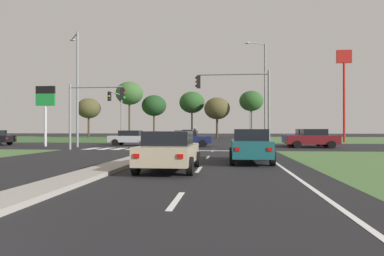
{
  "coord_description": "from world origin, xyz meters",
  "views": [
    {
      "loc": [
        4.64,
        -2.74,
        1.57
      ],
      "look_at": [
        0.77,
        34.65,
        1.72
      ],
      "focal_mm": 32.87,
      "sensor_mm": 36.0,
      "label": 1
    }
  ],
  "objects_px": {
    "treeline_fifth": "(217,109)",
    "street_lamp_second": "(77,83)",
    "car_grey_near": "(188,134)",
    "treeline_third": "(154,106)",
    "car_teal_third": "(250,146)",
    "treeline_sixth": "(251,101)",
    "car_navy_eighth": "(188,138)",
    "car_beige_seventh": "(169,150)",
    "traffic_signal_near_left": "(91,104)",
    "traffic_signal_far_left": "(117,108)",
    "treeline_second": "(129,93)",
    "treeline_fourth": "(192,102)",
    "pedestrian_at_median": "(195,132)",
    "car_silver_sixth": "(132,138)",
    "car_maroon_fifth": "(312,138)",
    "car_blue_fourth": "(306,137)",
    "traffic_signal_near_right": "(242,95)",
    "street_lamp_third": "(264,88)",
    "fuel_price_totem": "(45,102)",
    "treeline_near": "(89,108)",
    "fastfood_pole_sign": "(344,75)",
    "street_lamp_fourth": "(251,112)"
  },
  "relations": [
    {
      "from": "car_maroon_fifth",
      "to": "pedestrian_at_median",
      "type": "distance_m",
      "value": 18.69
    },
    {
      "from": "car_beige_seventh",
      "to": "treeline_sixth",
      "type": "xyz_separation_m",
      "value": [
        6.41,
        51.67,
        5.96
      ]
    },
    {
      "from": "street_lamp_second",
      "to": "treeline_second",
      "type": "bearing_deg",
      "value": 98.52
    },
    {
      "from": "street_lamp_fourth",
      "to": "treeline_third",
      "type": "bearing_deg",
      "value": 174.21
    },
    {
      "from": "treeline_near",
      "to": "treeline_sixth",
      "type": "distance_m",
      "value": 30.78
    },
    {
      "from": "car_grey_near",
      "to": "treeline_fifth",
      "type": "height_order",
      "value": "treeline_fifth"
    },
    {
      "from": "treeline_fifth",
      "to": "street_lamp_second",
      "type": "bearing_deg",
      "value": -107.4
    },
    {
      "from": "car_grey_near",
      "to": "treeline_third",
      "type": "distance_m",
      "value": 11.07
    },
    {
      "from": "car_navy_eighth",
      "to": "treeline_third",
      "type": "distance_m",
      "value": 36.55
    },
    {
      "from": "car_blue_fourth",
      "to": "traffic_signal_far_left",
      "type": "height_order",
      "value": "traffic_signal_far_left"
    },
    {
      "from": "fastfood_pole_sign",
      "to": "treeline_fifth",
      "type": "bearing_deg",
      "value": 127.38
    },
    {
      "from": "car_maroon_fifth",
      "to": "fuel_price_totem",
      "type": "relative_size",
      "value": 0.78
    },
    {
      "from": "treeline_fifth",
      "to": "car_beige_seventh",
      "type": "bearing_deg",
      "value": -90.15
    },
    {
      "from": "traffic_signal_near_left",
      "to": "pedestrian_at_median",
      "type": "bearing_deg",
      "value": 72.26
    },
    {
      "from": "car_silver_sixth",
      "to": "treeline_sixth",
      "type": "height_order",
      "value": "treeline_sixth"
    },
    {
      "from": "traffic_signal_near_left",
      "to": "street_lamp_fourth",
      "type": "height_order",
      "value": "street_lamp_fourth"
    },
    {
      "from": "car_silver_sixth",
      "to": "street_lamp_third",
      "type": "relative_size",
      "value": 0.41
    },
    {
      "from": "car_beige_seventh",
      "to": "car_navy_eighth",
      "type": "height_order",
      "value": "car_beige_seventh"
    },
    {
      "from": "car_maroon_fifth",
      "to": "street_lamp_second",
      "type": "relative_size",
      "value": 0.43
    },
    {
      "from": "street_lamp_second",
      "to": "treeline_third",
      "type": "relative_size",
      "value": 1.25
    },
    {
      "from": "traffic_signal_near_right",
      "to": "treeline_fourth",
      "type": "xyz_separation_m",
      "value": [
        -8.06,
        42.07,
        2.72
      ]
    },
    {
      "from": "car_maroon_fifth",
      "to": "treeline_third",
      "type": "xyz_separation_m",
      "value": [
        -21.39,
        35.83,
        5.33
      ]
    },
    {
      "from": "pedestrian_at_median",
      "to": "car_silver_sixth",
      "type": "bearing_deg",
      "value": -99.69
    },
    {
      "from": "car_maroon_fifth",
      "to": "traffic_signal_near_left",
      "type": "relative_size",
      "value": 0.86
    },
    {
      "from": "treeline_third",
      "to": "street_lamp_second",
      "type": "bearing_deg",
      "value": -88.64
    },
    {
      "from": "traffic_signal_near_left",
      "to": "car_blue_fourth",
      "type": "bearing_deg",
      "value": 23.07
    },
    {
      "from": "street_lamp_second",
      "to": "pedestrian_at_median",
      "type": "xyz_separation_m",
      "value": [
        9.06,
        15.52,
        -4.51
      ]
    },
    {
      "from": "treeline_near",
      "to": "car_grey_near",
      "type": "bearing_deg",
      "value": -12.99
    },
    {
      "from": "treeline_second",
      "to": "treeline_fourth",
      "type": "relative_size",
      "value": 1.18
    },
    {
      "from": "car_maroon_fifth",
      "to": "fuel_price_totem",
      "type": "bearing_deg",
      "value": 89.98
    },
    {
      "from": "street_lamp_third",
      "to": "traffic_signal_far_left",
      "type": "bearing_deg",
      "value": -176.48
    },
    {
      "from": "car_grey_near",
      "to": "treeline_third",
      "type": "height_order",
      "value": "treeline_third"
    },
    {
      "from": "traffic_signal_far_left",
      "to": "treeline_second",
      "type": "bearing_deg",
      "value": 103.29
    },
    {
      "from": "car_maroon_fifth",
      "to": "treeline_fourth",
      "type": "height_order",
      "value": "treeline_fourth"
    },
    {
      "from": "treeline_third",
      "to": "treeline_sixth",
      "type": "xyz_separation_m",
      "value": [
        18.44,
        -1.73,
        0.59
      ]
    },
    {
      "from": "car_grey_near",
      "to": "treeline_near",
      "type": "bearing_deg",
      "value": -12.99
    },
    {
      "from": "pedestrian_at_median",
      "to": "treeline_fifth",
      "type": "height_order",
      "value": "treeline_fifth"
    },
    {
      "from": "pedestrian_at_median",
      "to": "fuel_price_totem",
      "type": "bearing_deg",
      "value": -116.83
    },
    {
      "from": "car_silver_sixth",
      "to": "fuel_price_totem",
      "type": "relative_size",
      "value": 0.8
    },
    {
      "from": "car_beige_seventh",
      "to": "fastfood_pole_sign",
      "type": "relative_size",
      "value": 0.38
    },
    {
      "from": "car_grey_near",
      "to": "car_teal_third",
      "type": "relative_size",
      "value": 1.03
    },
    {
      "from": "car_maroon_fifth",
      "to": "treeline_sixth",
      "type": "height_order",
      "value": "treeline_sixth"
    },
    {
      "from": "treeline_second",
      "to": "treeline_fourth",
      "type": "distance_m",
      "value": 12.14
    },
    {
      "from": "street_lamp_third",
      "to": "car_silver_sixth",
      "type": "bearing_deg",
      "value": -158.58
    },
    {
      "from": "treeline_near",
      "to": "treeline_fifth",
      "type": "xyz_separation_m",
      "value": [
        24.49,
        1.37,
        -0.09
      ]
    },
    {
      "from": "car_grey_near",
      "to": "street_lamp_fourth",
      "type": "distance_m",
      "value": 12.6
    },
    {
      "from": "car_navy_eighth",
      "to": "fastfood_pole_sign",
      "type": "xyz_separation_m",
      "value": [
        17.87,
        12.79,
        7.52
      ]
    },
    {
      "from": "treeline_sixth",
      "to": "car_teal_third",
      "type": "bearing_deg",
      "value": -93.74
    },
    {
      "from": "traffic_signal_near_left",
      "to": "traffic_signal_far_left",
      "type": "height_order",
      "value": "traffic_signal_far_left"
    },
    {
      "from": "treeline_sixth",
      "to": "car_blue_fourth",
      "type": "bearing_deg",
      "value": -84.37
    }
  ]
}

